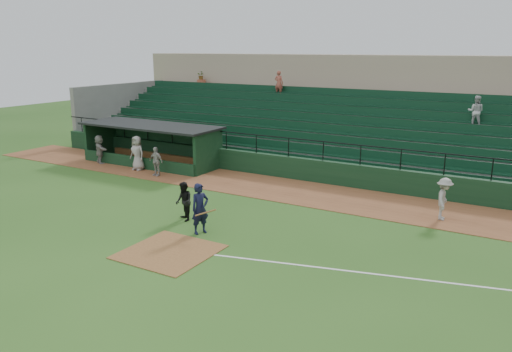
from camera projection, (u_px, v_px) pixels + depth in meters
The scene contains 12 objects.
ground at pixel (187, 243), 18.23m from camera, with size 90.00×90.00×0.00m, color #2C561C.
warning_track at pixel (286, 190), 24.92m from camera, with size 40.00×4.00×0.03m, color brown.
home_plate_dirt at pixel (169, 252), 17.39m from camera, with size 3.00×3.00×0.03m, color brown.
foul_line at pixel (419, 279), 15.34m from camera, with size 18.00×0.09×0.01m, color white.
stadium_structure at pixel (347, 123), 31.43m from camera, with size 38.00×13.08×6.40m.
dugout at pixel (156, 141), 30.65m from camera, with size 8.90×3.20×2.42m.
batter_at_plate at pixel (200, 209), 18.94m from camera, with size 1.16×0.85×1.96m.
umpire at pixel (184, 201), 20.40m from camera, with size 0.79×0.61×1.62m, color black.
runner at pixel (444, 199), 20.40m from camera, with size 1.14×0.65×1.76m, color #9D9993.
dugout_player_a at pixel (156, 161), 27.45m from camera, with size 0.94×0.39×1.61m, color #A59F9A.
dugout_player_b at pixel (137, 153), 28.71m from camera, with size 0.97×0.63×1.98m, color #A19B97.
dugout_player_c at pixel (100, 149), 30.41m from camera, with size 1.60×0.51×1.73m, color #99938F.
Camera 1 is at (10.74, -13.47, 6.91)m, focal length 35.11 mm.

